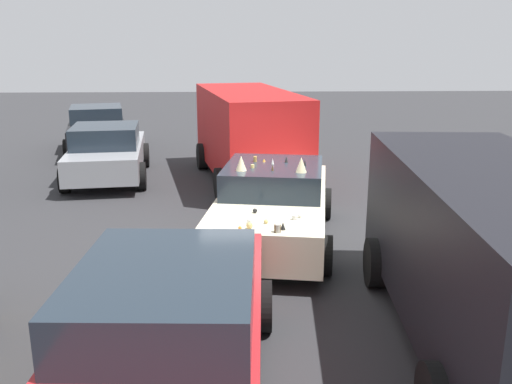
% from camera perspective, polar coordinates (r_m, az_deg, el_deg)
% --- Properties ---
extents(ground_plane, '(60.00, 60.00, 0.00)m').
position_cam_1_polar(ground_plane, '(10.00, 1.72, -4.96)').
color(ground_plane, '#2D2D30').
extents(art_car_decorated, '(4.76, 2.62, 1.62)m').
position_cam_1_polar(art_car_decorated, '(9.80, 1.77, -1.17)').
color(art_car_decorated, beige).
rests_on(art_car_decorated, ground).
extents(parked_van_behind_right, '(5.49, 2.88, 2.28)m').
position_cam_1_polar(parked_van_behind_right, '(13.98, -0.83, 6.31)').
color(parked_van_behind_right, '#B21919').
rests_on(parked_van_behind_right, ground).
extents(parked_van_row_back_far, '(5.49, 2.55, 2.11)m').
position_cam_1_polar(parked_van_row_back_far, '(6.81, 23.34, -5.57)').
color(parked_van_row_back_far, black).
rests_on(parked_van_row_back_far, ground).
extents(parked_sedan_far_left, '(4.50, 2.21, 1.48)m').
position_cam_1_polar(parked_sedan_far_left, '(5.57, -8.95, -14.15)').
color(parked_sedan_far_left, red).
rests_on(parked_sedan_far_left, ground).
extents(parked_sedan_far_right, '(4.55, 2.67, 1.44)m').
position_cam_1_polar(parked_sedan_far_right, '(18.63, -16.06, 6.26)').
color(parked_sedan_far_right, black).
rests_on(parked_sedan_far_right, ground).
extents(parked_sedan_near_left, '(4.30, 2.36, 1.42)m').
position_cam_1_polar(parked_sedan_near_left, '(14.71, -15.10, 3.99)').
color(parked_sedan_near_left, gray).
rests_on(parked_sedan_near_left, ground).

